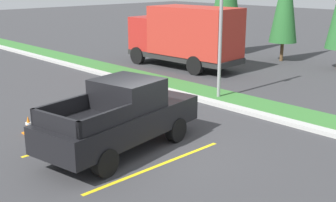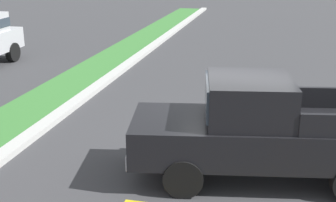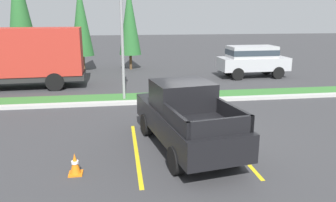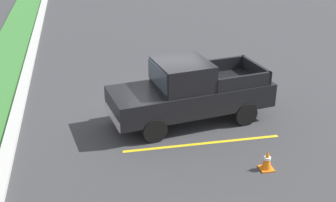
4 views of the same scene
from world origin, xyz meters
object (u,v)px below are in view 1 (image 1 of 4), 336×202
(cargo_truck_distant, at_px, (185,35))
(traffic_cone, at_px, (29,125))
(pickup_truck_main, at_px, (122,116))
(street_light, at_px, (219,7))

(cargo_truck_distant, xyz_separation_m, traffic_cone, (4.00, -11.48, -1.56))
(cargo_truck_distant, distance_m, traffic_cone, 12.25)
(pickup_truck_main, xyz_separation_m, traffic_cone, (-3.22, -1.36, -0.75))
(cargo_truck_distant, distance_m, street_light, 6.92)
(traffic_cone, bearing_deg, street_light, 79.26)
(pickup_truck_main, height_order, traffic_cone, pickup_truck_main)
(street_light, height_order, traffic_cone, street_light)
(cargo_truck_distant, bearing_deg, pickup_truck_main, -54.46)
(cargo_truck_distant, bearing_deg, traffic_cone, -70.76)
(cargo_truck_distant, height_order, street_light, street_light)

